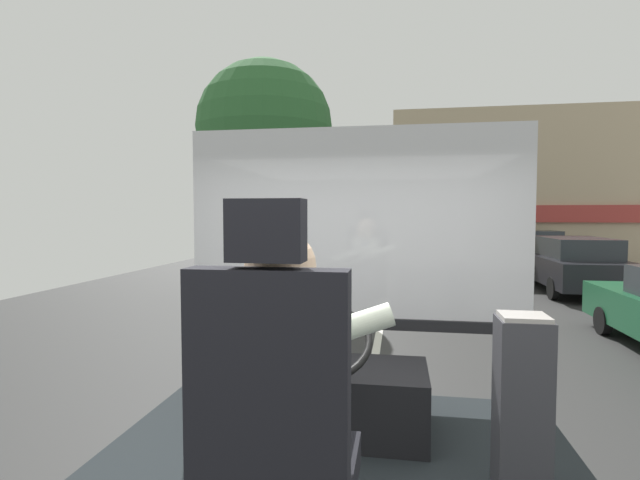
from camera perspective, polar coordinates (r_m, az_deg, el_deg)
ground at (r=10.84m, az=7.70°, el=-7.87°), size 18.00×44.00×0.06m
driver_seat at (r=1.63m, az=-5.23°, el=-23.32°), size 0.48×0.48×1.36m
bus_driver at (r=1.67m, az=-4.15°, el=-15.96°), size 0.74×0.59×0.77m
steering_console at (r=2.98m, az=1.73°, el=-18.33°), size 1.10×1.01×0.84m
fare_box at (r=2.43m, az=23.14°, el=-18.38°), size 0.22×0.21×0.87m
windshield_panel at (r=3.49m, az=4.18°, el=-1.26°), size 2.50×0.08×1.48m
street_tree at (r=11.63m, az=-6.67°, el=13.06°), size 3.24×3.24×5.68m
shop_building at (r=21.29m, az=27.18°, el=5.20°), size 13.33×5.15×5.87m
parked_car_black at (r=13.98m, az=28.13°, el=-2.57°), size 1.82×4.24×1.44m
parked_car_silver at (r=18.53m, az=23.71°, el=-1.09°), size 2.00×4.27×1.47m
parked_car_red at (r=22.89m, az=20.38°, el=-0.50°), size 1.86×4.12×1.29m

